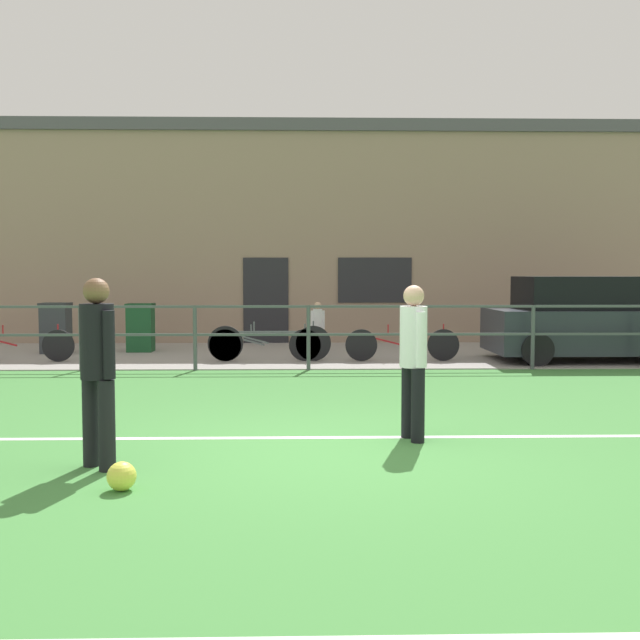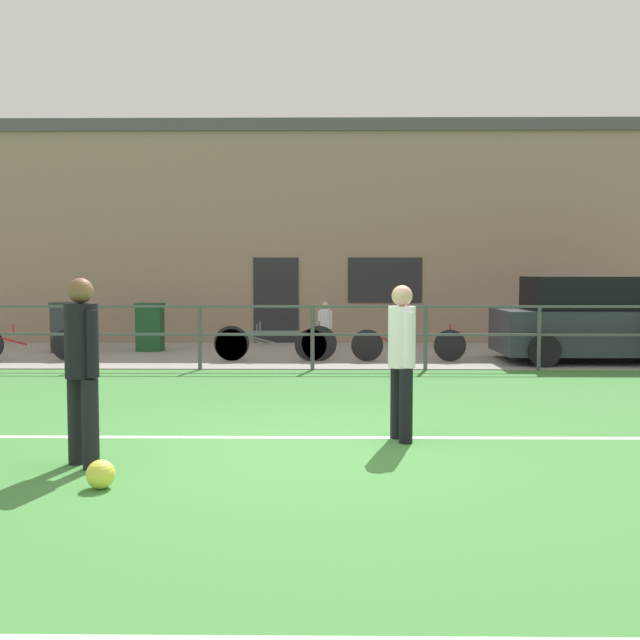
{
  "view_description": "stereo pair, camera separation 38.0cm",
  "coord_description": "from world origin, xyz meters",
  "px_view_note": "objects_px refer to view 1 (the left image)",
  "views": [
    {
      "loc": [
        -0.1,
        -6.93,
        1.7
      ],
      "look_at": [
        0.16,
        3.97,
        1.02
      ],
      "focal_mm": 41.23,
      "sensor_mm": 36.0,
      "label": 1
    },
    {
      "loc": [
        0.28,
        -6.93,
        1.7
      ],
      "look_at": [
        0.16,
        3.97,
        1.02
      ],
      "focal_mm": 41.23,
      "sensor_mm": 36.0,
      "label": 2
    }
  ],
  "objects_px": {
    "player_striker": "(413,352)",
    "spectator_child": "(318,325)",
    "soccer_ball_match": "(122,476)",
    "parked_car_red": "(587,321)",
    "player_goalkeeper": "(98,361)",
    "bicycle_parked_2": "(265,344)",
    "bicycle_parked_4": "(402,344)",
    "trash_bin_1": "(56,328)",
    "bicycle_parked_3": "(17,345)",
    "bicycle_parked_0": "(269,343)",
    "trash_bin_0": "(141,327)"
  },
  "relations": [
    {
      "from": "player_striker",
      "to": "parked_car_red",
      "type": "bearing_deg",
      "value": 129.81
    },
    {
      "from": "soccer_ball_match",
      "to": "bicycle_parked_4",
      "type": "height_order",
      "value": "bicycle_parked_4"
    },
    {
      "from": "spectator_child",
      "to": "bicycle_parked_4",
      "type": "relative_size",
      "value": 0.5
    },
    {
      "from": "soccer_ball_match",
      "to": "bicycle_parked_0",
      "type": "relative_size",
      "value": 0.1
    },
    {
      "from": "soccer_ball_match",
      "to": "parked_car_red",
      "type": "distance_m",
      "value": 10.96
    },
    {
      "from": "parked_car_red",
      "to": "trash_bin_0",
      "type": "bearing_deg",
      "value": 168.66
    },
    {
      "from": "soccer_ball_match",
      "to": "parked_car_red",
      "type": "xyz_separation_m",
      "value": [
        6.96,
        8.43,
        0.68
      ]
    },
    {
      "from": "parked_car_red",
      "to": "bicycle_parked_0",
      "type": "xyz_separation_m",
      "value": [
        -6.19,
        -0.0,
        -0.41
      ]
    },
    {
      "from": "player_striker",
      "to": "player_goalkeeper",
      "type": "bearing_deg",
      "value": -87.31
    },
    {
      "from": "bicycle_parked_4",
      "to": "trash_bin_1",
      "type": "xyz_separation_m",
      "value": [
        -7.18,
        1.61,
        0.22
      ]
    },
    {
      "from": "bicycle_parked_0",
      "to": "trash_bin_1",
      "type": "height_order",
      "value": "trash_bin_1"
    },
    {
      "from": "spectator_child",
      "to": "trash_bin_1",
      "type": "relative_size",
      "value": 1.03
    },
    {
      "from": "player_striker",
      "to": "soccer_ball_match",
      "type": "height_order",
      "value": "player_striker"
    },
    {
      "from": "player_striker",
      "to": "bicycle_parked_4",
      "type": "xyz_separation_m",
      "value": [
        0.79,
        6.67,
        -0.56
      ]
    },
    {
      "from": "player_striker",
      "to": "parked_car_red",
      "type": "relative_size",
      "value": 0.41
    },
    {
      "from": "parked_car_red",
      "to": "player_goalkeeper",
      "type": "bearing_deg",
      "value": -133.34
    },
    {
      "from": "soccer_ball_match",
      "to": "player_goalkeeper",
      "type": "bearing_deg",
      "value": 118.02
    },
    {
      "from": "soccer_ball_match",
      "to": "bicycle_parked_3",
      "type": "xyz_separation_m",
      "value": [
        -4.05,
        8.43,
        0.23
      ]
    },
    {
      "from": "trash_bin_1",
      "to": "bicycle_parked_0",
      "type": "bearing_deg",
      "value": -18.72
    },
    {
      "from": "soccer_ball_match",
      "to": "bicycle_parked_2",
      "type": "bearing_deg",
      "value": 85.33
    },
    {
      "from": "bicycle_parked_4",
      "to": "trash_bin_1",
      "type": "bearing_deg",
      "value": 167.39
    },
    {
      "from": "player_striker",
      "to": "spectator_child",
      "type": "relative_size",
      "value": 1.44
    },
    {
      "from": "bicycle_parked_3",
      "to": "soccer_ball_match",
      "type": "bearing_deg",
      "value": -64.33
    },
    {
      "from": "player_striker",
      "to": "bicycle_parked_2",
      "type": "bearing_deg",
      "value": 178.57
    },
    {
      "from": "player_striker",
      "to": "spectator_child",
      "type": "height_order",
      "value": "player_striker"
    },
    {
      "from": "bicycle_parked_2",
      "to": "bicycle_parked_3",
      "type": "distance_m",
      "value": 4.74
    },
    {
      "from": "bicycle_parked_0",
      "to": "trash_bin_0",
      "type": "bearing_deg",
      "value": 147.61
    },
    {
      "from": "player_goalkeeper",
      "to": "parked_car_red",
      "type": "bearing_deg",
      "value": -91.72
    },
    {
      "from": "player_striker",
      "to": "bicycle_parked_2",
      "type": "height_order",
      "value": "player_striker"
    },
    {
      "from": "soccer_ball_match",
      "to": "spectator_child",
      "type": "xyz_separation_m",
      "value": [
        1.73,
        9.61,
        0.53
      ]
    },
    {
      "from": "player_goalkeeper",
      "to": "trash_bin_0",
      "type": "xyz_separation_m",
      "value": [
        -1.74,
        9.57,
        -0.4
      ]
    },
    {
      "from": "soccer_ball_match",
      "to": "trash_bin_0",
      "type": "xyz_separation_m",
      "value": [
        -2.1,
        10.25,
        0.43
      ]
    },
    {
      "from": "bicycle_parked_0",
      "to": "bicycle_parked_2",
      "type": "distance_m",
      "value": 0.09
    },
    {
      "from": "spectator_child",
      "to": "bicycle_parked_2",
      "type": "bearing_deg",
      "value": 37.93
    },
    {
      "from": "parked_car_red",
      "to": "trash_bin_1",
      "type": "distance_m",
      "value": 10.91
    },
    {
      "from": "player_goalkeeper",
      "to": "bicycle_parked_3",
      "type": "relative_size",
      "value": 0.77
    },
    {
      "from": "player_striker",
      "to": "parked_car_red",
      "type": "xyz_separation_m",
      "value": [
        4.41,
        6.72,
        -0.11
      ]
    },
    {
      "from": "spectator_child",
      "to": "trash_bin_0",
      "type": "distance_m",
      "value": 3.89
    },
    {
      "from": "player_goalkeeper",
      "to": "bicycle_parked_4",
      "type": "distance_m",
      "value": 8.57
    },
    {
      "from": "bicycle_parked_0",
      "to": "trash_bin_1",
      "type": "bearing_deg",
      "value": 161.28
    },
    {
      "from": "bicycle_parked_3",
      "to": "bicycle_parked_2",
      "type": "bearing_deg",
      "value": 0.0
    },
    {
      "from": "spectator_child",
      "to": "parked_car_red",
      "type": "bearing_deg",
      "value": 156.78
    },
    {
      "from": "soccer_ball_match",
      "to": "bicycle_parked_2",
      "type": "height_order",
      "value": "bicycle_parked_2"
    },
    {
      "from": "player_goalkeeper",
      "to": "spectator_child",
      "type": "relative_size",
      "value": 1.51
    },
    {
      "from": "parked_car_red",
      "to": "trash_bin_0",
      "type": "distance_m",
      "value": 9.24
    },
    {
      "from": "player_goalkeeper",
      "to": "player_striker",
      "type": "height_order",
      "value": "player_goalkeeper"
    },
    {
      "from": "parked_car_red",
      "to": "bicycle_parked_2",
      "type": "bearing_deg",
      "value": -179.96
    },
    {
      "from": "player_striker",
      "to": "soccer_ball_match",
      "type": "distance_m",
      "value": 3.17
    },
    {
      "from": "player_goalkeeper",
      "to": "trash_bin_1",
      "type": "xyz_separation_m",
      "value": [
        -3.47,
        9.32,
        -0.39
      ]
    },
    {
      "from": "parked_car_red",
      "to": "bicycle_parked_3",
      "type": "height_order",
      "value": "parked_car_red"
    }
  ]
}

